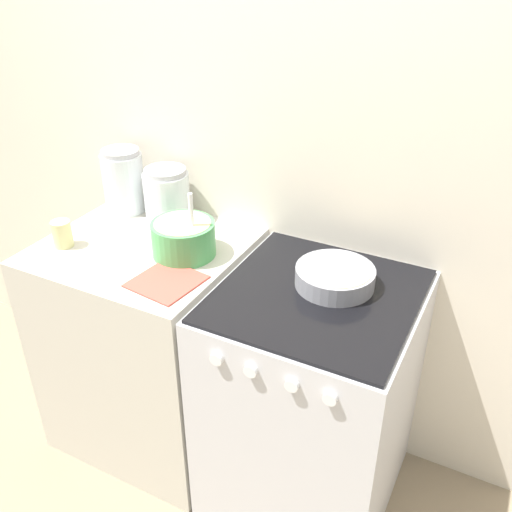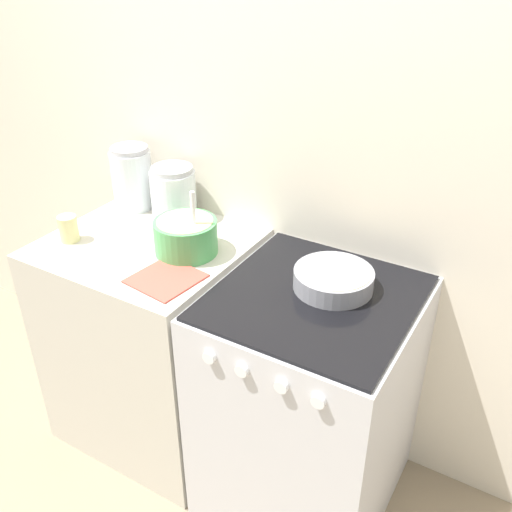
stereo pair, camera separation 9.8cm
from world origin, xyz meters
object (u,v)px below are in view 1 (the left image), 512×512
(mixing_bowl, at_px, (183,236))
(storage_jar_left, at_px, (124,185))
(stove, at_px, (311,398))
(tin_can, at_px, (62,234))
(storage_jar_middle, at_px, (167,199))
(baking_pan, at_px, (335,276))

(mixing_bowl, bearing_deg, storage_jar_left, 154.18)
(stove, relative_size, storage_jar_left, 3.51)
(mixing_bowl, height_order, storage_jar_left, storage_jar_left)
(stove, distance_m, tin_can, 1.06)
(mixing_bowl, height_order, storage_jar_middle, mixing_bowl)
(storage_jar_middle, bearing_deg, tin_can, -121.68)
(storage_jar_middle, bearing_deg, baking_pan, -11.28)
(baking_pan, xyz_separation_m, storage_jar_middle, (-0.75, 0.15, 0.06))
(storage_jar_left, bearing_deg, baking_pan, -8.88)
(mixing_bowl, height_order, tin_can, mixing_bowl)
(baking_pan, bearing_deg, tin_can, -168.25)
(mixing_bowl, bearing_deg, tin_can, -160.33)
(stove, relative_size, tin_can, 9.16)
(baking_pan, distance_m, storage_jar_left, 0.97)
(storage_jar_middle, height_order, tin_can, storage_jar_middle)
(mixing_bowl, distance_m, baking_pan, 0.54)
(storage_jar_middle, xyz_separation_m, tin_can, (-0.22, -0.35, -0.04))
(stove, xyz_separation_m, tin_can, (-0.93, -0.13, 0.50))
(mixing_bowl, relative_size, storage_jar_left, 0.94)
(storage_jar_left, relative_size, tin_can, 2.61)
(stove, xyz_separation_m, baking_pan, (0.03, 0.07, 0.48))
(mixing_bowl, relative_size, baking_pan, 0.94)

